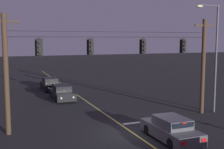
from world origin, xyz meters
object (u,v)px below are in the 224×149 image
Objects in this scene: traffic_light_right_inner at (184,46)px; street_lamp_corner at (213,49)px; car_oncoming_lead at (62,93)px; traffic_light_leftmost at (39,47)px; traffic_light_left_inner at (91,47)px; car_waiting_near_lane at (171,129)px; traffic_light_centre at (144,46)px; car_oncoming_trailing at (50,84)px.

traffic_light_right_inner is 2.72m from street_lamp_corner.
car_oncoming_lead is 14.51m from street_lamp_corner.
traffic_light_leftmost is 3.37m from traffic_light_left_inner.
traffic_light_right_inner is 0.28× the size of car_waiting_near_lane.
traffic_light_right_inner is at bearing 0.00° from traffic_light_centre.
traffic_light_centre is at bearing 83.47° from car_waiting_near_lane.
car_waiting_near_lane and car_oncoming_lead have the same top height.
car_oncoming_lead is 1.00× the size of car_oncoming_trailing.
traffic_light_centre reaches higher than car_oncoming_lead.
traffic_light_leftmost reaches higher than car_waiting_near_lane.
traffic_light_left_inner is (3.37, 0.00, 0.00)m from traffic_light_leftmost.
car_oncoming_trailing is (-4.07, 15.36, -4.70)m from traffic_light_centre.
traffic_light_leftmost is 0.28× the size of car_oncoming_trailing.
traffic_light_left_inner is 10.47m from car_oncoming_lead.
traffic_light_leftmost is at bearing 180.00° from traffic_light_left_inner.
traffic_light_centre is at bearing 180.00° from traffic_light_right_inner.
car_oncoming_lead is at bearing 70.42° from traffic_light_leftmost.
street_lamp_corner is at bearing -43.25° from car_oncoming_lead.
traffic_light_right_inner is at bearing -51.86° from car_oncoming_lead.
traffic_light_right_inner is 12.79m from car_oncoming_lead.
traffic_light_left_inner reaches higher than car_oncoming_trailing.
traffic_light_centre is at bearing -67.08° from car_oncoming_lead.
traffic_light_leftmost and traffic_light_right_inner have the same top height.
traffic_light_left_inner is 7.31m from traffic_light_right_inner.
car_waiting_near_lane is (6.76, -4.58, -4.70)m from traffic_light_leftmost.
traffic_light_centre is (3.92, 0.00, 0.00)m from traffic_light_left_inner.
car_oncoming_lead is (-3.43, 13.94, -0.00)m from car_waiting_near_lane.
traffic_light_leftmost and traffic_light_centre have the same top height.
street_lamp_corner reaches higher than car_oncoming_trailing.
traffic_light_right_inner is at bearing 177.82° from street_lamp_corner.
car_oncoming_lead is at bearing -88.87° from car_oncoming_trailing.
traffic_light_centre is 0.28× the size of car_waiting_near_lane.
car_waiting_near_lane is at bearing -76.16° from car_oncoming_lead.
traffic_light_centre is 0.28× the size of car_oncoming_trailing.
traffic_light_leftmost is 7.29m from traffic_light_centre.
street_lamp_corner reaches higher than traffic_light_leftmost.
traffic_light_centre is 0.14× the size of street_lamp_corner.
traffic_light_right_inner is at bearing 0.00° from traffic_light_leftmost.
car_oncoming_trailing is at bearing 90.58° from traffic_light_left_inner.
traffic_light_left_inner is at bearing 0.00° from traffic_light_leftmost.
car_oncoming_trailing is (-3.55, 19.93, -0.00)m from car_waiting_near_lane.
traffic_light_centre is 6.11m from street_lamp_corner.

